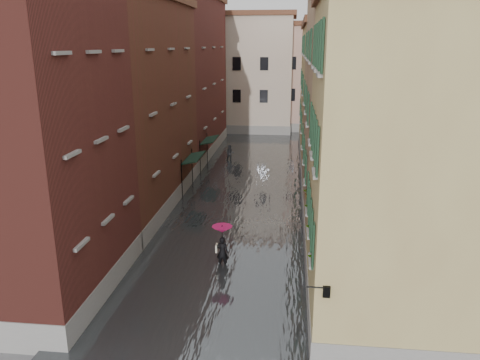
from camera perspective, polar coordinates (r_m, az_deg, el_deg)
The scene contains 16 objects.
ground at distance 21.37m, azimuth -2.99°, elevation -11.81°, with size 120.00×120.00×0.00m, color #555558.
floodwater at distance 33.28m, azimuth 0.61°, elevation -1.15°, with size 10.00×60.00×0.20m, color #414548.
building_left_near at distance 19.79m, azimuth -24.78°, elevation 4.43°, with size 6.00×8.00×13.00m, color maroon.
building_left_mid at distance 29.66m, azimuth -13.90°, elevation 8.42°, with size 6.00×14.00×12.50m, color #56251B.
building_left_far at distance 43.90m, azimuth -7.21°, elevation 12.14°, with size 6.00×16.00×14.00m, color maroon.
building_right_near at distance 17.57m, azimuth 18.75°, elevation 1.22°, with size 6.00×8.00×11.50m, color #A48C55.
building_right_mid at distance 28.09m, azimuth 14.31°, elevation 8.50°, with size 6.00×14.00×13.00m, color tan.
building_right_far at distance 42.99m, azimuth 11.63°, elevation 10.18°, with size 6.00×16.00×11.50m, color #A48C55.
building_end_cream at distance 57.05m, azimuth 0.15°, elevation 12.68°, with size 12.00×9.00×13.00m, color beige.
building_end_pink at distance 58.81m, azimuth 9.32°, elevation 12.09°, with size 10.00×9.00×12.00m, color tan.
awning_near at distance 32.33m, azimuth -5.70°, elevation 2.62°, with size 1.09×3.35×2.80m.
awning_far at distance 38.29m, azimuth -3.78°, elevation 4.80°, with size 1.09×3.24×2.80m.
wall_lantern at distance 14.48m, azimuth 10.41°, elevation -13.13°, with size 0.71×0.22×0.35m.
window_planters at distance 19.13m, azimuth 8.84°, elevation -3.93°, with size 0.59×8.02×0.84m.
pedestrian_main at distance 21.71m, azimuth -2.18°, elevation -7.57°, with size 0.97×0.97×2.06m.
pedestrian_far at distance 41.26m, azimuth -1.22°, elevation 3.24°, with size 0.75×0.58×1.54m, color black.
Camera 1 is at (3.17, -18.60, 10.04)m, focal length 35.00 mm.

